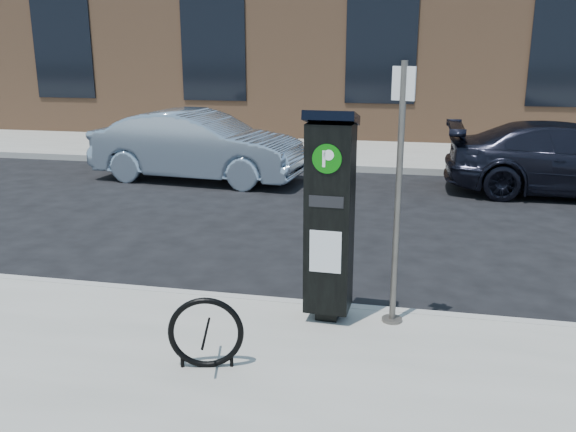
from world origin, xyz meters
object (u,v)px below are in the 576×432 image
(parking_kiosk, at_px, (330,215))
(car_silver, at_px, (198,146))
(sign_pole, at_px, (398,199))
(bike_rack, at_px, (206,333))
(car_dark, at_px, (573,160))

(parking_kiosk, bearing_deg, car_silver, 121.98)
(parking_kiosk, height_order, sign_pole, sign_pole)
(parking_kiosk, distance_m, car_silver, 7.79)
(parking_kiosk, xyz_separation_m, bike_rack, (-0.88, -1.21, -0.78))
(bike_rack, distance_m, car_silver, 8.51)
(car_dark, bearing_deg, parking_kiosk, 151.67)
(bike_rack, height_order, car_dark, car_dark)
(car_silver, xyz_separation_m, car_dark, (7.67, 0.20, -0.05))
(sign_pole, relative_size, car_dark, 0.53)
(parking_kiosk, xyz_separation_m, sign_pole, (0.65, 0.05, 0.18))
(parking_kiosk, relative_size, bike_rack, 3.26)
(bike_rack, relative_size, car_dark, 0.13)
(car_silver, relative_size, car_dark, 0.94)
(parking_kiosk, xyz_separation_m, car_dark, (3.82, 6.96, -0.54))
(sign_pole, bearing_deg, car_dark, 87.67)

